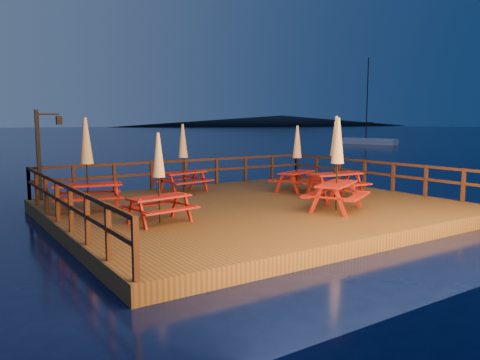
{
  "coord_description": "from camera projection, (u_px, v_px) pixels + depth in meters",
  "views": [
    {
      "loc": [
        -8.53,
        -11.98,
        3.01
      ],
      "look_at": [
        -0.18,
        0.6,
        1.12
      ],
      "focal_mm": 35.0,
      "sensor_mm": 36.0,
      "label": 1
    }
  ],
  "objects": [
    {
      "name": "headland_right",
      "position": [
        282.0,
        121.0,
        306.19
      ],
      "size": [
        230.4,
        86.4,
        7.0
      ],
      "primitive_type": "ellipsoid",
      "color": "black",
      "rests_on": "ground"
    },
    {
      "name": "sailboat",
      "position": [
        369.0,
        141.0,
        62.12
      ],
      "size": [
        2.7,
        7.89,
        11.56
      ],
      "rotation": [
        0.0,
        0.0,
        0.18
      ],
      "color": "white",
      "rests_on": "ground"
    },
    {
      "name": "railing",
      "position": [
        226.0,
        175.0,
        16.28
      ],
      "size": [
        11.8,
        9.75,
        1.1
      ],
      "color": "#311A0F",
      "rests_on": "deck"
    },
    {
      "name": "picnic_table_0",
      "position": [
        337.0,
        163.0,
        13.62
      ],
      "size": [
        2.41,
        2.27,
        2.72
      ],
      "rotation": [
        0.0,
        0.0,
        0.49
      ],
      "color": "maroon",
      "rests_on": "deck"
    },
    {
      "name": "deck",
      "position": [
        255.0,
        210.0,
        14.93
      ],
      "size": [
        12.0,
        10.0,
        0.4
      ],
      "primitive_type": "cube",
      "color": "#4A3018",
      "rests_on": "ground"
    },
    {
      "name": "lamp_post",
      "position": [
        43.0,
        146.0,
        15.48
      ],
      "size": [
        0.85,
        0.18,
        3.0
      ],
      "color": "black",
      "rests_on": "deck"
    },
    {
      "name": "deck_piles",
      "position": [
        255.0,
        225.0,
        14.99
      ],
      "size": [
        11.44,
        9.44,
        1.4
      ],
      "color": "#311A0F",
      "rests_on": "ground"
    },
    {
      "name": "picnic_table_4",
      "position": [
        297.0,
        157.0,
        17.43
      ],
      "size": [
        2.12,
        1.94,
        2.46
      ],
      "rotation": [
        0.0,
        0.0,
        0.37
      ],
      "color": "maroon",
      "rests_on": "deck"
    },
    {
      "name": "picnic_table_5",
      "position": [
        87.0,
        163.0,
        13.46
      ],
      "size": [
        2.24,
        2.0,
        2.72
      ],
      "rotation": [
        0.0,
        0.0,
        -0.26
      ],
      "color": "maroon",
      "rests_on": "deck"
    },
    {
      "name": "ground",
      "position": [
        255.0,
        216.0,
        14.96
      ],
      "size": [
        500.0,
        500.0,
        0.0
      ],
      "primitive_type": "plane",
      "color": "black",
      "rests_on": "ground"
    },
    {
      "name": "picnic_table_3",
      "position": [
        183.0,
        157.0,
        17.2
      ],
      "size": [
        2.02,
        1.78,
        2.52
      ],
      "rotation": [
        0.0,
        0.0,
        0.21
      ],
      "color": "maroon",
      "rests_on": "deck"
    },
    {
      "name": "picnic_table_1",
      "position": [
        336.0,
        155.0,
        16.04
      ],
      "size": [
        2.06,
        1.74,
        2.8
      ],
      "rotation": [
        0.0,
        0.0,
        -0.07
      ],
      "color": "maroon",
      "rests_on": "deck"
    },
    {
      "name": "picnic_table_2",
      "position": [
        159.0,
        177.0,
        11.96
      ],
      "size": [
        1.82,
        1.58,
        2.33
      ],
      "rotation": [
        0.0,
        0.0,
        0.16
      ],
      "color": "maroon",
      "rests_on": "deck"
    }
  ]
}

